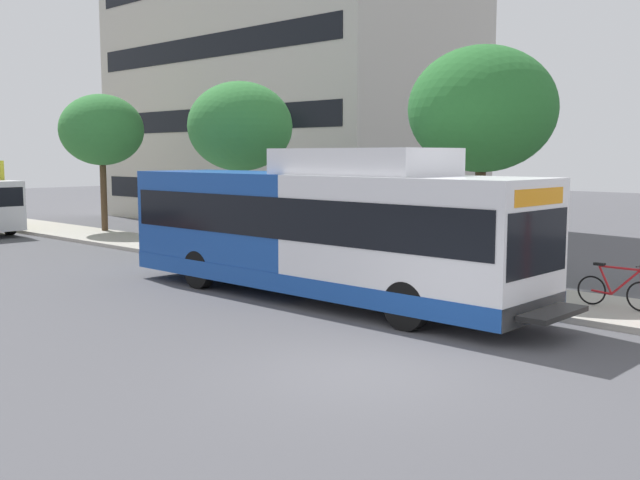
# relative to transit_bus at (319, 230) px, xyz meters

# --- Properties ---
(ground_plane) EXTENTS (120.00, 120.00, 0.00)m
(ground_plane) POSITION_rel_transit_bus_xyz_m (-3.85, 3.25, -1.70)
(ground_plane) COLOR #4C4C51
(sidewalk_curb) EXTENTS (3.00, 56.00, 0.14)m
(sidewalk_curb) POSITION_rel_transit_bus_xyz_m (3.15, 1.25, -1.63)
(sidewalk_curb) COLOR #A8A399
(sidewalk_curb) RESTS_ON ground
(transit_bus) EXTENTS (2.58, 12.25, 3.65)m
(transit_bus) POSITION_rel_transit_bus_xyz_m (0.00, 0.00, 0.00)
(transit_bus) COLOR white
(transit_bus) RESTS_ON ground
(bicycle_parked) EXTENTS (0.52, 1.76, 1.02)m
(bicycle_parked) POSITION_rel_transit_bus_xyz_m (3.24, -5.97, -1.14)
(bicycle_parked) COLOR black
(bicycle_parked) RESTS_ON sidewalk_curb
(street_tree_near_stop) EXTENTS (3.86, 3.86, 6.19)m
(street_tree_near_stop) POSITION_rel_transit_bus_xyz_m (4.16, -1.92, 2.97)
(street_tree_near_stop) COLOR #4C3823
(street_tree_near_stop) RESTS_ON sidewalk_curb
(street_tree_mid_block) EXTENTS (3.65, 3.65, 5.90)m
(street_tree_mid_block) POSITION_rel_transit_bus_xyz_m (4.03, 7.63, 2.77)
(street_tree_mid_block) COLOR #4C3823
(street_tree_mid_block) RESTS_ON sidewalk_curb
(street_tree_far_block) EXTENTS (3.66, 3.66, 6.01)m
(street_tree_far_block) POSITION_rel_transit_bus_xyz_m (4.25, 17.26, 2.88)
(street_tree_far_block) COLOR #4C3823
(street_tree_far_block) RESTS_ON sidewalk_curb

